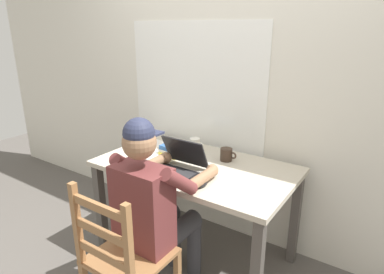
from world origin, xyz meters
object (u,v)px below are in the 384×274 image
Objects in this scene: coffee_mug_white at (195,145)px; coffee_mug_dark at (226,155)px; seated_person at (155,203)px; wooden_chair at (124,259)px; computer_mouse at (202,184)px; book_stack_main at (172,151)px; desk at (195,177)px; laptop at (177,165)px.

coffee_mug_dark is at bearing -7.22° from coffee_mug_white.
coffee_mug_dark is (0.13, 0.66, 0.13)m from seated_person.
wooden_chair is 9.26× the size of computer_mouse.
book_stack_main is at bearing -116.71° from coffee_mug_white.
computer_mouse is (0.20, 0.21, 0.10)m from seated_person.
coffee_mug_white reaches higher than book_stack_main.
coffee_mug_dark is at bearing 78.78° from seated_person.
seated_person reaches higher than coffee_mug_white.
seated_person reaches higher than computer_mouse.
desk is 1.49× the size of wooden_chair.
computer_mouse is at bearing -33.62° from book_stack_main.
coffee_mug_dark is (0.13, 0.94, 0.35)m from wooden_chair.
coffee_mug_dark is (0.30, -0.04, -0.00)m from coffee_mug_white.
laptop is at bearing -100.35° from desk.
desk is at bearing 129.91° from computer_mouse.
desk is 11.70× the size of coffee_mug_white.
wooden_chair is at bearing -88.74° from desk.
desk is 1.12× the size of seated_person.
laptop is (-0.05, 0.29, 0.13)m from seated_person.
laptop reaches higher than desk.
wooden_chair is 2.81× the size of laptop.
desk is 0.31m from coffee_mug_white.
seated_person is at bearing -87.98° from desk.
coffee_mug_dark reaches higher than computer_mouse.
seated_person reaches higher than laptop.
desk is 0.47m from seated_person.
coffee_mug_dark is 0.70× the size of book_stack_main.
coffee_mug_dark is 0.42m from book_stack_main.
wooden_chair is at bearing -71.88° from book_stack_main.
coffee_mug_white reaches higher than coffee_mug_dark.
laptop is 3.30× the size of computer_mouse.
laptop reaches higher than wooden_chair.
wooden_chair is 0.62m from computer_mouse.
seated_person reaches higher than book_stack_main.
wooden_chair is (0.02, -0.75, -0.21)m from desk.
seated_person reaches higher than coffee_mug_dark.
wooden_chair reaches higher than computer_mouse.
computer_mouse is (0.20, 0.49, 0.32)m from wooden_chair.
desk is 0.78m from wooden_chair.
laptop is (-0.03, -0.18, 0.15)m from desk.
seated_person is 0.32m from laptop.
coffee_mug_white is (-0.12, 0.40, 0.00)m from laptop.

